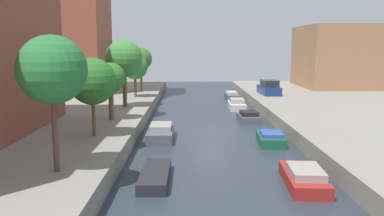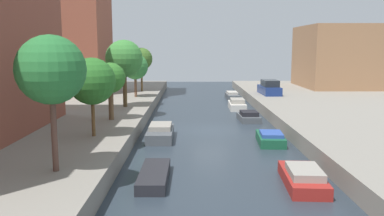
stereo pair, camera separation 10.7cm
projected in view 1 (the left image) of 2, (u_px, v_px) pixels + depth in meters
ground_plane at (210, 130)px, 29.59m from camera, size 84.00×84.00×0.00m
quay_left at (6, 124)px, 29.37m from camera, size 20.00×64.00×1.00m
low_block_right at (341, 57)px, 51.45m from camera, size 10.00×11.11×7.79m
street_tree_0 at (52, 70)px, 15.99m from camera, size 2.80×2.80×5.59m
street_tree_1 at (92, 81)px, 22.71m from camera, size 2.69×2.69×4.52m
street_tree_2 at (110, 79)px, 28.00m from camera, size 2.14×2.14×4.03m
street_tree_3 at (124, 59)px, 33.94m from camera, size 3.17×3.17×5.71m
street_tree_4 at (135, 67)px, 40.88m from camera, size 2.62×2.62×4.43m
street_tree_5 at (141, 59)px, 46.16m from camera, size 2.56×2.56×5.03m
parked_car at (269, 88)px, 43.66m from camera, size 1.91×4.59×1.59m
moored_boat_left_1 at (155, 176)px, 18.38m from camera, size 1.29×4.11×0.50m
moored_boat_left_2 at (161, 133)px, 26.78m from camera, size 1.68×4.04×0.96m
moored_boat_right_1 at (304, 177)px, 17.77m from camera, size 1.86×4.06×0.88m
moored_boat_right_2 at (271, 138)px, 25.57m from camera, size 1.78×3.39×0.78m
moored_boat_right_3 at (249, 117)px, 33.32m from camera, size 1.69×3.14×0.86m
moored_boat_right_4 at (237, 105)px, 39.82m from camera, size 1.65×3.96×1.04m
moored_boat_right_5 at (232, 96)px, 47.55m from camera, size 1.47×4.00×0.85m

